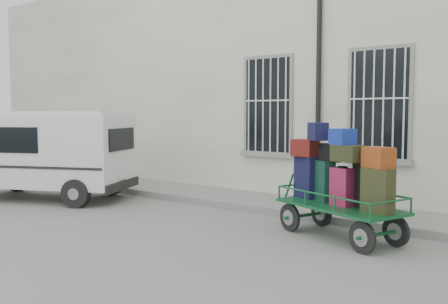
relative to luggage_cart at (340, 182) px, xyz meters
name	(u,v)px	position (x,y,z in m)	size (l,w,h in m)	color
ground	(199,223)	(-2.59, -0.54, -0.94)	(80.00, 80.00, 0.00)	slate
building	(331,79)	(-2.59, 4.95, 2.06)	(24.00, 5.15, 6.00)	beige
sidewalk	(263,202)	(-2.59, 1.66, -0.87)	(24.00, 1.70, 0.15)	slate
luggage_cart	(340,182)	(0.00, 0.00, 0.00)	(2.55, 1.66, 1.91)	black
van	(43,149)	(-7.27, -0.85, 0.27)	(4.49, 3.30, 2.11)	silver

